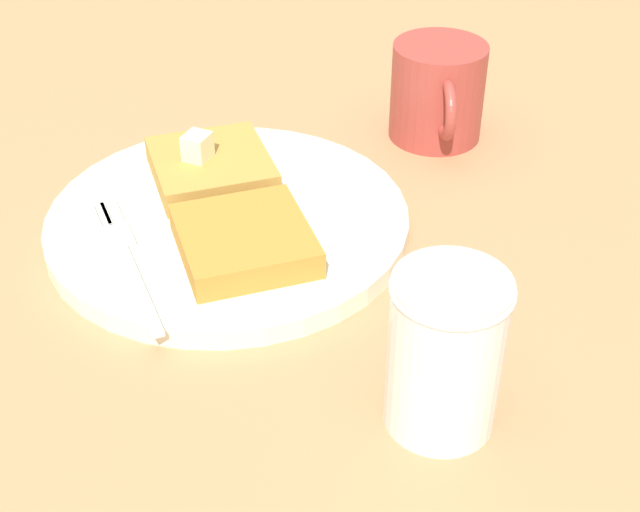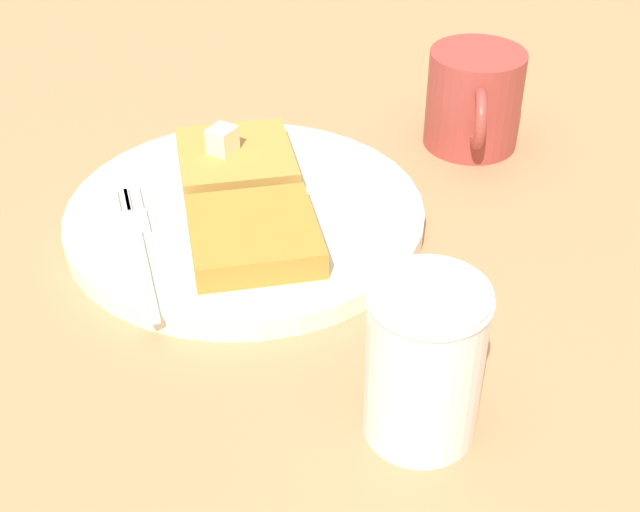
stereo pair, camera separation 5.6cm
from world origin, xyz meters
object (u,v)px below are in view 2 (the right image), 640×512
(plate, at_px, (245,214))
(coffee_mug, at_px, (474,100))
(syrup_jar, at_px, (423,370))
(fork, at_px, (137,241))

(plate, bearing_deg, coffee_mug, 127.71)
(syrup_jar, xyz_separation_m, coffee_mug, (-0.33, 0.05, -0.00))
(plate, relative_size, coffee_mug, 2.49)
(plate, height_order, fork, fork)
(fork, bearing_deg, syrup_jar, 53.19)
(plate, xyz_separation_m, coffee_mug, (-0.14, 0.18, 0.03))
(fork, relative_size, coffee_mug, 1.46)
(coffee_mug, bearing_deg, fork, -52.73)
(plate, distance_m, syrup_jar, 0.23)
(plate, distance_m, fork, 0.09)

